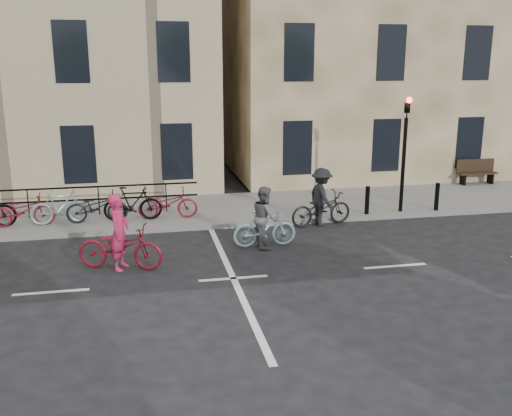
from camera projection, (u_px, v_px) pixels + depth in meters
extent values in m
plane|color=black|center=(233.00, 279.00, 13.11)|extent=(120.00, 120.00, 0.00)
cube|color=slate|center=(77.00, 217.00, 18.00)|extent=(46.00, 4.00, 0.15)
cube|color=#8A7953|center=(381.00, 31.00, 25.67)|extent=(14.00, 10.00, 12.00)
cylinder|color=black|center=(403.00, 165.00, 18.04)|extent=(0.12, 0.12, 3.00)
imported|color=black|center=(407.00, 103.00, 17.56)|extent=(0.15, 0.18, 0.90)
sphere|color=#FF0C05|center=(409.00, 100.00, 17.42)|extent=(0.18, 0.18, 0.18)
cylinder|color=black|center=(367.00, 200.00, 17.97)|extent=(0.14, 0.14, 0.90)
cylinder|color=black|center=(437.00, 197.00, 18.44)|extent=(0.14, 0.14, 0.90)
cube|color=black|center=(463.00, 180.00, 22.32)|extent=(0.06, 0.38, 0.40)
cube|color=black|center=(490.00, 178.00, 22.56)|extent=(0.06, 0.38, 0.40)
cube|color=black|center=(477.00, 173.00, 22.38)|extent=(1.60, 0.40, 0.06)
cube|color=black|center=(475.00, 165.00, 22.48)|extent=(1.60, 0.06, 0.50)
cube|color=black|center=(64.00, 201.00, 17.70)|extent=(8.30, 0.04, 0.95)
imported|color=maroon|center=(23.00, 210.00, 16.64)|extent=(1.80, 0.63, 0.95)
imported|color=#7FA4A6|center=(60.00, 207.00, 16.83)|extent=(1.75, 0.49, 1.05)
imported|color=black|center=(97.00, 207.00, 17.05)|extent=(1.80, 0.63, 0.95)
imported|color=black|center=(133.00, 203.00, 17.25)|extent=(1.75, 0.49, 1.05)
imported|color=maroon|center=(168.00, 203.00, 17.46)|extent=(1.80, 0.63, 0.95)
imported|color=maroon|center=(120.00, 247.00, 13.61)|extent=(2.19, 1.34, 1.09)
imported|color=#C72350|center=(119.00, 232.00, 13.52)|extent=(0.63, 0.78, 1.85)
imported|color=#7FA4A6|center=(265.00, 228.00, 15.24)|extent=(1.72, 0.49, 1.03)
imported|color=#56565B|center=(265.00, 217.00, 15.16)|extent=(0.63, 0.81, 1.66)
imported|color=black|center=(321.00, 209.00, 17.26)|extent=(2.08, 1.06, 1.04)
imported|color=black|center=(321.00, 197.00, 17.17)|extent=(0.86, 1.25, 1.77)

